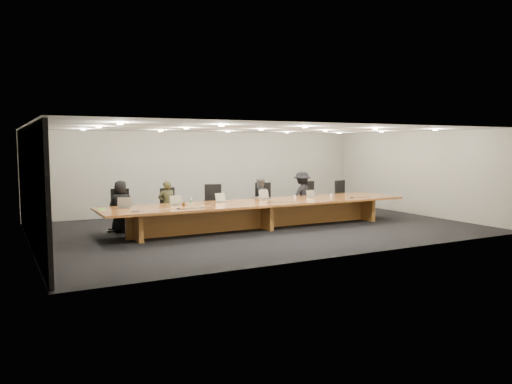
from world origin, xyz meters
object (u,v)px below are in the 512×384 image
at_px(laptop_b, 177,200).
at_px(paper_cup_far, 331,195).
at_px(chair_mid_right, 264,201).
at_px(person_b, 167,205).
at_px(amber_mug, 184,204).
at_px(mic_left, 178,209).
at_px(laptop_c, 223,197).
at_px(mic_right, 352,197).
at_px(person_a, 121,206).
at_px(chair_mid_left, 214,204).
at_px(chair_far_right, 345,197).
at_px(chair_right, 311,199).
at_px(chair_left, 172,207).
at_px(mic_center, 268,202).
at_px(av_box, 136,211).
at_px(laptop_d, 267,195).
at_px(water_bottle, 191,201).
at_px(paper_cup_near, 295,197).
at_px(laptop_a, 124,203).
at_px(person_c, 260,199).
at_px(person_d, 302,195).
at_px(conference_table, 261,210).
at_px(laptop_e, 312,194).
at_px(chair_far_left, 120,210).

height_order(laptop_b, paper_cup_far, laptop_b).
distance_m(chair_mid_right, person_b, 3.17).
height_order(amber_mug, mic_left, amber_mug).
xyz_separation_m(chair_mid_right, laptop_c, (-1.79, -0.82, 0.28)).
height_order(person_b, mic_right, person_b).
distance_m(person_a, paper_cup_far, 6.31).
height_order(chair_mid_left, chair_far_right, chair_mid_left).
distance_m(chair_right, laptop_b, 4.94).
height_order(chair_left, mic_center, chair_left).
height_order(person_a, av_box, person_a).
bearing_deg(av_box, laptop_d, 25.02).
height_order(laptop_b, water_bottle, laptop_b).
height_order(water_bottle, mic_center, water_bottle).
relative_size(paper_cup_near, mic_center, 0.85).
distance_m(chair_far_right, person_a, 7.60).
xyz_separation_m(chair_mid_right, person_a, (-4.44, -0.00, 0.10)).
height_order(laptop_a, paper_cup_near, laptop_a).
relative_size(laptop_c, water_bottle, 1.73).
distance_m(chair_left, person_c, 2.76).
relative_size(laptop_c, paper_cup_near, 3.78).
xyz_separation_m(person_d, paper_cup_near, (-0.82, -0.85, 0.05)).
height_order(conference_table, person_a, person_a).
bearing_deg(conference_table, laptop_c, 157.95).
xyz_separation_m(laptop_e, av_box, (-5.61, -0.67, -0.10)).
xyz_separation_m(chair_right, paper_cup_far, (0.05, -1.00, 0.20)).
distance_m(person_a, av_box, 1.63).
relative_size(person_a, laptop_b, 4.31).
height_order(laptop_b, mic_center, laptop_b).
relative_size(chair_far_left, water_bottle, 6.17).
relative_size(mic_left, mic_right, 0.93).
xyz_separation_m(chair_mid_left, water_bottle, (-1.10, -0.97, 0.24)).
bearing_deg(chair_mid_left, laptop_b, -134.02).
distance_m(person_b, laptop_d, 2.91).
height_order(person_b, paper_cup_far, person_b).
height_order(chair_mid_right, chair_far_right, chair_mid_right).
height_order(chair_mid_left, laptop_c, chair_mid_left).
bearing_deg(person_b, paper_cup_near, 178.34).
relative_size(water_bottle, mic_left, 1.53).
relative_size(person_c, laptop_c, 4.11).
bearing_deg(person_c, chair_left, -20.79).
xyz_separation_m(conference_table, mic_left, (-2.61, -0.48, 0.25)).
xyz_separation_m(chair_far_right, laptop_e, (-2.01, -0.97, 0.28)).
relative_size(chair_right, mic_center, 11.42).
bearing_deg(person_c, laptop_b, -2.05).
relative_size(person_d, water_bottle, 7.77).
bearing_deg(chair_far_left, laptop_e, 6.13).
bearing_deg(person_a, paper_cup_near, 177.97).
height_order(chair_left, paper_cup_far, chair_left).
bearing_deg(person_c, chair_far_left, -18.40).
distance_m(laptop_c, water_bottle, 1.01).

